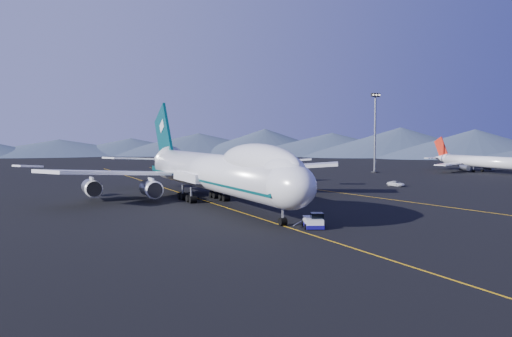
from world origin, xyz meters
name	(u,v)px	position (x,y,z in m)	size (l,w,h in m)	color
ground	(214,204)	(0.00, 0.00, 0.00)	(500.00, 500.00, 0.00)	black
taxiway_line_main	(214,204)	(0.00, 0.00, 0.01)	(0.25, 220.00, 0.01)	#D7980C
taxiway_line_side	(328,191)	(30.00, 10.00, 0.01)	(0.25, 200.00, 0.01)	#D7980C
boeing_747	(214,171)	(0.00, 0.03, 5.81)	(59.62, 72.43, 19.37)	silver
pushback_tug	(313,223)	(3.00, -29.50, 0.64)	(3.93, 5.19, 2.02)	silver
second_jet	(479,162)	(105.05, 39.88, 3.41)	(35.03, 39.57, 11.26)	silver
service_van	(396,184)	(50.47, 12.64, 0.61)	(2.04, 4.42, 1.23)	white
floodlight_mast	(375,132)	(74.21, 52.91, 12.67)	(3.09, 2.32, 25.00)	black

